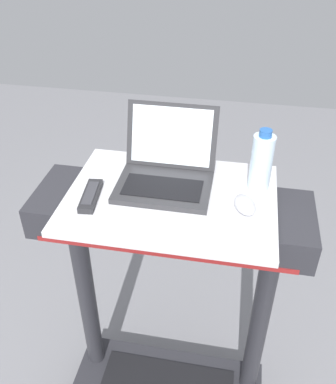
% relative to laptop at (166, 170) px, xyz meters
% --- Properties ---
extents(desk_board, '(0.66, 0.48, 0.02)m').
position_rel_laptop_xyz_m(desk_board, '(0.03, -0.07, -0.06)').
color(desk_board, silver).
rests_on(desk_board, treadmill_base).
extents(laptop, '(0.30, 0.29, 0.22)m').
position_rel_laptop_xyz_m(laptop, '(0.00, 0.00, 0.00)').
color(laptop, '#2D2D30').
rests_on(laptop, desk_board).
extents(computer_mouse, '(0.09, 0.11, 0.03)m').
position_rel_laptop_xyz_m(computer_mouse, '(0.26, -0.10, -0.03)').
color(computer_mouse, '#B2B2B7').
rests_on(computer_mouse, desk_board).
extents(water_bottle, '(0.07, 0.07, 0.21)m').
position_rel_laptop_xyz_m(water_bottle, '(0.30, 0.02, 0.05)').
color(water_bottle, silver).
rests_on(water_bottle, desk_board).
extents(tv_remote, '(0.06, 0.16, 0.02)m').
position_rel_laptop_xyz_m(tv_remote, '(-0.21, -0.13, -0.04)').
color(tv_remote, '#232326').
rests_on(tv_remote, desk_board).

